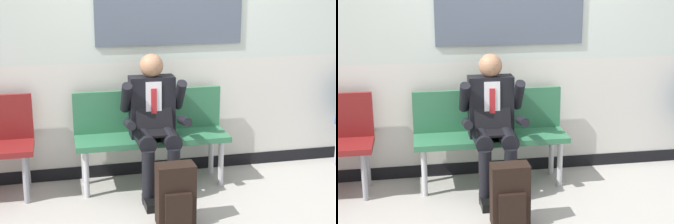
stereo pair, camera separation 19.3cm
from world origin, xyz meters
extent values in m
plane|color=#9E9991|center=(0.00, 0.00, 0.00)|extent=(18.00, 18.00, 0.00)
cube|color=beige|center=(0.00, 0.67, 0.62)|extent=(6.83, 0.12, 0.99)
cube|color=black|center=(0.00, 0.67, 0.06)|extent=(6.83, 0.14, 0.12)
cube|color=#2D6B47|center=(-0.21, 0.32, 0.46)|extent=(1.39, 0.42, 0.05)
cube|color=#2D6B47|center=(-0.21, 0.50, 0.68)|extent=(1.39, 0.04, 0.39)
cylinder|color=#B7B7BC|center=(-0.82, 0.17, 0.22)|extent=(0.05, 0.05, 0.43)
cylinder|color=#B7B7BC|center=(-0.82, 0.47, 0.22)|extent=(0.05, 0.05, 0.43)
cylinder|color=#B7B7BC|center=(0.41, 0.17, 0.22)|extent=(0.05, 0.05, 0.43)
cylinder|color=#B7B7BC|center=(0.41, 0.47, 0.22)|extent=(0.05, 0.05, 0.43)
cylinder|color=gray|center=(-1.33, 0.17, 0.22)|extent=(0.05, 0.05, 0.43)
cylinder|color=gray|center=(-1.33, 0.47, 0.22)|extent=(0.05, 0.05, 0.43)
cylinder|color=black|center=(-0.32, 0.11, 0.53)|extent=(0.15, 0.40, 0.15)
cylinder|color=black|center=(-0.32, -0.08, 0.24)|extent=(0.11, 0.11, 0.48)
cube|color=black|center=(-0.32, -0.14, 0.04)|extent=(0.10, 0.26, 0.07)
cylinder|color=black|center=(-0.10, 0.11, 0.53)|extent=(0.15, 0.40, 0.15)
cylinder|color=black|center=(-0.10, -0.08, 0.24)|extent=(0.11, 0.11, 0.48)
cube|color=black|center=(-0.10, -0.14, 0.04)|extent=(0.10, 0.26, 0.07)
cube|color=black|center=(-0.21, 0.32, 0.76)|extent=(0.40, 0.18, 0.55)
cube|color=silver|center=(-0.21, 0.22, 0.81)|extent=(0.14, 0.01, 0.39)
cube|color=#B22328|center=(-0.21, 0.21, 0.78)|extent=(0.05, 0.01, 0.33)
sphere|color=#9E7051|center=(-0.21, 0.32, 1.13)|extent=(0.21, 0.21, 0.21)
cylinder|color=black|center=(-0.45, 0.25, 0.87)|extent=(0.09, 0.25, 0.30)
cylinder|color=black|center=(-0.45, 0.08, 0.67)|extent=(0.08, 0.27, 0.12)
cylinder|color=black|center=(0.03, 0.25, 0.87)|extent=(0.09, 0.25, 0.30)
cylinder|color=black|center=(0.03, 0.08, 0.67)|extent=(0.08, 0.27, 0.12)
cube|color=black|center=(-0.21, 0.08, 0.58)|extent=(0.32, 0.22, 0.02)
cube|color=black|center=(-0.21, 0.21, 0.69)|extent=(0.32, 0.08, 0.21)
cube|color=black|center=(-0.18, -0.48, 0.25)|extent=(0.30, 0.17, 0.50)
cube|color=black|center=(-0.18, -0.58, 0.17)|extent=(0.21, 0.04, 0.25)
camera|label=1|loc=(-1.03, -4.01, 1.92)|focal=54.31mm
camera|label=2|loc=(-0.84, -4.05, 1.92)|focal=54.31mm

